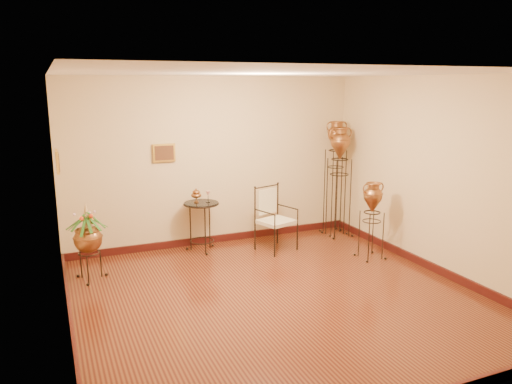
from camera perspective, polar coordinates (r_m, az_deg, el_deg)
name	(u,v)px	position (r m, az deg, el deg)	size (l,w,h in m)	color
ground	(278,297)	(6.53, 2.48, -11.92)	(5.00, 5.00, 0.00)	brown
room_shell	(278,164)	(6.04, 2.55, 3.27)	(5.02, 5.02, 2.81)	#D2B487
amphora_tall	(335,177)	(9.04, 9.03, 1.75)	(0.51, 0.51, 2.06)	black
amphora_mid	(339,181)	(8.94, 9.47, 1.23)	(0.57, 0.57, 1.97)	black
amphora_short	(372,220)	(7.94, 13.08, -3.15)	(0.45, 0.45, 1.23)	black
planter_urn	(88,236)	(7.24, -18.68, -4.78)	(0.69, 0.69, 1.13)	black
armchair	(276,219)	(8.13, 2.33, -3.09)	(0.73, 0.70, 1.05)	black
side_table	(202,226)	(8.17, -6.23, -3.84)	(0.55, 0.55, 1.02)	black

